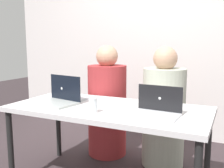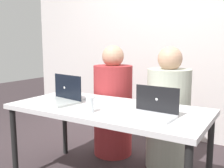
{
  "view_description": "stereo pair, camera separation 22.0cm",
  "coord_description": "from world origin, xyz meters",
  "views": [
    {
      "loc": [
        0.93,
        -1.89,
        1.22
      ],
      "look_at": [
        0.0,
        0.08,
        0.88
      ],
      "focal_mm": 42.0,
      "sensor_mm": 36.0,
      "label": 1
    },
    {
      "loc": [
        1.13,
        -1.79,
        1.22
      ],
      "look_at": [
        0.0,
        0.08,
        0.88
      ],
      "focal_mm": 42.0,
      "sensor_mm": 36.0,
      "label": 2
    }
  ],
  "objects": [
    {
      "name": "desk",
      "position": [
        0.0,
        0.0,
        0.64
      ],
      "size": [
        1.64,
        0.77,
        0.7
      ],
      "color": "silver",
      "rests_on": "ground"
    },
    {
      "name": "laptop_front_right",
      "position": [
        0.43,
        -0.08,
        0.75
      ],
      "size": [
        0.35,
        0.25,
        0.21
      ],
      "rotation": [
        0.0,
        0.0,
        -0.06
      ],
      "color": "silver",
      "rests_on": "desk"
    },
    {
      "name": "laptop_back_left",
      "position": [
        -0.45,
        0.11,
        0.75
      ],
      "size": [
        0.32,
        0.28,
        0.22
      ],
      "rotation": [
        0.0,
        0.0,
        2.93
      ],
      "color": "silver",
      "rests_on": "desk"
    },
    {
      "name": "back_wall",
      "position": [
        0.0,
        1.54,
        1.33
      ],
      "size": [
        4.5,
        0.1,
        2.66
      ],
      "primitive_type": "cube",
      "color": "silver",
      "rests_on": "ground"
    },
    {
      "name": "person_on_right",
      "position": [
        0.31,
        0.62,
        0.53
      ],
      "size": [
        0.52,
        0.52,
        1.2
      ],
      "rotation": [
        0.0,
        0.0,
        2.84
      ],
      "color": "#B0B4A1",
      "rests_on": "ground"
    },
    {
      "name": "laptop_front_left",
      "position": [
        -0.44,
        -0.07,
        0.76
      ],
      "size": [
        0.4,
        0.31,
        0.24
      ],
      "rotation": [
        0.0,
        0.0,
        -0.19
      ],
      "color": "#B3B9B5",
      "rests_on": "desk"
    },
    {
      "name": "person_on_left",
      "position": [
        -0.31,
        0.62,
        0.54
      ],
      "size": [
        0.46,
        0.46,
        1.21
      ],
      "rotation": [
        0.0,
        0.0,
        3.04
      ],
      "color": "#A12D30",
      "rests_on": "ground"
    },
    {
      "name": "water_glass_center",
      "position": [
        -0.02,
        -0.22,
        0.75
      ],
      "size": [
        0.06,
        0.06,
        0.12
      ],
      "color": "white",
      "rests_on": "desk"
    }
  ]
}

